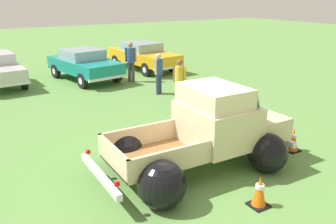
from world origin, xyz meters
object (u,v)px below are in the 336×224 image
object	(u,v)px
show_car_2	(84,63)
spectator_0	(180,80)
lane_cone_0	(259,192)
spectator_2	(131,59)
show_car_3	(143,55)
lane_cone_1	(293,140)
vintage_pickup_truck	(207,136)
spectator_1	(159,71)

from	to	relation	value
show_car_2	spectator_0	xyz separation A→B (m)	(1.54, -5.80, 0.20)
show_car_2	lane_cone_0	world-z (taller)	show_car_2
spectator_0	spectator_2	bearing A→B (deg)	-119.01
show_car_3	spectator_2	world-z (taller)	spectator_2
spectator_0	lane_cone_1	xyz separation A→B (m)	(0.41, -4.75, -0.67)
spectator_2	lane_cone_0	distance (m)	10.75
show_car_2	spectator_0	distance (m)	6.00
show_car_3	spectator_0	bearing A→B (deg)	-22.91
vintage_pickup_truck	show_car_2	bearing A→B (deg)	88.00
show_car_2	spectator_1	world-z (taller)	spectator_1
show_car_3	lane_cone_0	world-z (taller)	show_car_3
spectator_0	lane_cone_0	distance (m)	6.55
show_car_2	spectator_2	distance (m)	2.27
spectator_0	spectator_1	world-z (taller)	spectator_0
show_car_2	spectator_2	size ratio (longest dim) A/B	2.44
vintage_pickup_truck	show_car_3	xyz separation A→B (m)	(3.93, 10.82, 0.03)
spectator_2	lane_cone_0	size ratio (longest dim) A/B	2.89
show_car_2	spectator_2	bearing A→B (deg)	39.60
show_car_3	lane_cone_0	distance (m)	13.37
lane_cone_0	lane_cone_1	xyz separation A→B (m)	(2.58, 1.39, 0.00)
show_car_2	spectator_0	world-z (taller)	spectator_0
vintage_pickup_truck	spectator_1	distance (m)	6.47
show_car_2	spectator_0	size ratio (longest dim) A/B	2.59
vintage_pickup_truck	lane_cone_0	xyz separation A→B (m)	(-0.18, -1.89, -0.45)
spectator_0	vintage_pickup_truck	bearing A→B (deg)	38.00
lane_cone_0	vintage_pickup_truck	bearing A→B (deg)	84.67
spectator_0	lane_cone_0	world-z (taller)	spectator_0
show_car_2	show_car_3	world-z (taller)	same
spectator_2	show_car_2	bearing A→B (deg)	-92.93
show_car_3	show_car_2	bearing A→B (deg)	-83.86
show_car_2	vintage_pickup_truck	bearing A→B (deg)	-12.30
vintage_pickup_truck	show_car_3	size ratio (longest dim) A/B	0.97
show_car_2	spectator_1	bearing A→B (deg)	14.08
vintage_pickup_truck	spectator_1	bearing A→B (deg)	70.74
show_car_3	lane_cone_1	xyz separation A→B (m)	(-1.53, -11.32, -0.47)
show_car_3	spectator_1	distance (m)	5.05
spectator_1	lane_cone_0	xyz separation A→B (m)	(-2.37, -7.98, -0.63)
spectator_2	lane_cone_1	bearing A→B (deg)	39.30
lane_cone_0	lane_cone_1	bearing A→B (deg)	28.30
spectator_1	lane_cone_0	distance (m)	8.35
show_car_3	lane_cone_1	size ratio (longest dim) A/B	7.61
vintage_pickup_truck	show_car_3	distance (m)	11.51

